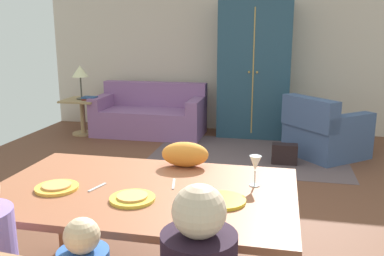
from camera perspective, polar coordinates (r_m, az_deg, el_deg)
name	(u,v)px	position (r m, az deg, el deg)	size (l,w,h in m)	color
ground_plane	(204,200)	(4.28, 1.67, -9.86)	(6.62, 6.20, 0.02)	brown
back_wall	(240,50)	(7.06, 6.52, 10.59)	(6.62, 0.10, 2.70)	beige
dining_table	(143,198)	(2.52, -6.66, -9.54)	(1.77, 1.10, 0.76)	#955538
plate_near_man	(57,188)	(2.59, -17.96, -7.76)	(0.25, 0.25, 0.02)	yellow
pizza_near_man	(57,185)	(2.58, -17.99, -7.45)	(0.17, 0.17, 0.01)	tan
plate_near_child	(132,199)	(2.34, -8.14, -9.52)	(0.25, 0.25, 0.02)	yellow
pizza_near_child	(132,196)	(2.33, -8.15, -9.18)	(0.17, 0.17, 0.01)	#E19E51
plate_near_woman	(223,200)	(2.30, 4.25, -9.83)	(0.25, 0.25, 0.02)	yellow
wine_glass	(255,165)	(2.50, 8.63, -4.96)	(0.07, 0.07, 0.19)	silver
fork	(97,187)	(2.55, -12.80, -7.90)	(0.02, 0.15, 0.01)	silver
knife	(174,184)	(2.54, -2.53, -7.63)	(0.01, 0.17, 0.01)	silver
cat	(185,154)	(2.84, -0.95, -3.61)	(0.32, 0.16, 0.17)	orange
area_rug	(248,154)	(5.78, 7.66, -3.60)	(2.60, 1.80, 0.01)	#564648
couch	(150,116)	(6.84, -5.72, 1.69)	(1.75, 0.86, 0.82)	#885B8E
armchair	(324,133)	(5.87, 17.58, -0.66)	(1.21, 1.21, 0.82)	#3E527A
armoire	(254,70)	(6.67, 8.52, 7.79)	(1.10, 0.59, 2.10)	#224357
side_table	(82,112)	(7.00, -14.73, 2.19)	(0.56, 0.56, 0.58)	#A38457
table_lamp	(80,73)	(6.91, -15.04, 7.33)	(0.26, 0.26, 0.54)	#434037
book_lower	(90,99)	(6.85, -13.73, 3.86)	(0.22, 0.16, 0.03)	maroon
book_upper	(90,97)	(6.84, -13.80, 4.07)	(0.22, 0.16, 0.03)	navy
handbag	(285,154)	(5.44, 12.52, -3.49)	(0.32, 0.16, 0.26)	black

